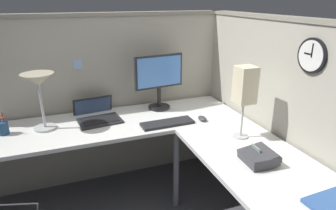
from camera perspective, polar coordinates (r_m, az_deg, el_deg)
The scene contains 14 objects.
cubicle_wall_back at distance 2.85m, azimuth -13.64°, elevation 0.79°, with size 2.57×0.12×1.58m.
cubicle_wall_right at distance 2.36m, azimuth 22.06°, elevation -4.28°, with size 0.12×2.37×1.58m.
desk at distance 2.13m, azimuth -3.95°, elevation -10.29°, with size 2.35×2.15×0.73m.
monitor at distance 2.68m, azimuth -1.75°, elevation 5.28°, with size 0.46×0.20×0.50m.
laptop at distance 2.61m, azimuth -13.48°, elevation -1.89°, with size 0.38×0.42×0.22m.
keyboard at distance 2.41m, azimuth -0.12°, elevation -3.49°, with size 0.43×0.14×0.02m, color #232326.
computer_mouse at distance 2.51m, azimuth 6.59°, elevation -2.58°, with size 0.06×0.10×0.03m, color #38383D.
desk_lamp_dome at distance 2.42m, azimuth -23.56°, elevation 3.69°, with size 0.24×0.24×0.44m.
pen_cup at distance 2.55m, azimuth -29.04°, elevation -3.85°, with size 0.08×0.08×0.18m.
office_phone at distance 1.95m, azimuth 17.01°, elevation -9.62°, with size 0.20×0.22×0.11m.
book_stack at distance 1.72m, azimuth 29.06°, elevation -16.64°, with size 0.30×0.23×0.04m.
desk_lamp_paper at distance 2.14m, azimuth 14.54°, elevation 3.35°, with size 0.13×0.13×0.53m.
wall_clock at distance 2.05m, azimuth 25.94°, elevation 8.50°, with size 0.04×0.22×0.22m.
pinned_note_leftmost at distance 2.69m, azimuth -16.92°, elevation 7.45°, with size 0.07×0.00×0.08m, color #99B7E5.
Camera 1 is at (-0.65, -1.81, 1.70)m, focal length 31.81 mm.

